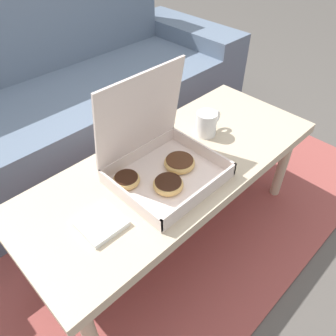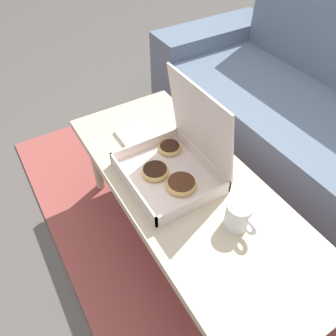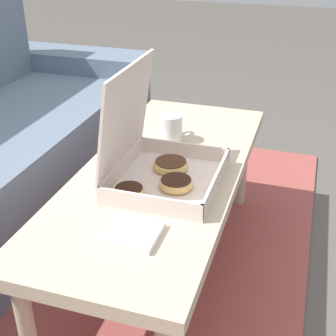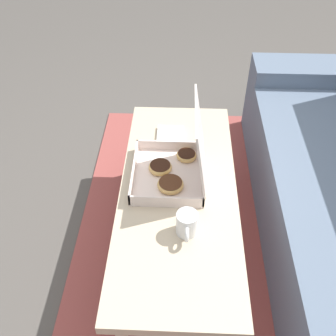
# 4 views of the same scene
# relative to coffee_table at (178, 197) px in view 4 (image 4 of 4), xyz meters

# --- Properties ---
(ground_plane) EXTENTS (12.00, 12.00, 0.00)m
(ground_plane) POSITION_rel_coffee_table_xyz_m (0.00, 0.06, -0.37)
(ground_plane) COLOR #514C47
(area_rug) EXTENTS (2.20, 1.70, 0.01)m
(area_rug) POSITION_rel_coffee_table_xyz_m (0.00, 0.36, -0.37)
(area_rug) COLOR #994742
(area_rug) RESTS_ON ground_plane
(coffee_table) EXTENTS (1.18, 0.48, 0.42)m
(coffee_table) POSITION_rel_coffee_table_xyz_m (0.00, 0.00, 0.00)
(coffee_table) COLOR #C6B293
(coffee_table) RESTS_ON ground_plane
(pastry_box) EXTENTS (0.35, 0.30, 0.35)m
(pastry_box) POSITION_rel_coffee_table_xyz_m (-0.08, -0.01, 0.11)
(pastry_box) COLOR silver
(pastry_box) RESTS_ON coffee_table
(coffee_mug) EXTENTS (0.12, 0.08, 0.10)m
(coffee_mug) POSITION_rel_coffee_table_xyz_m (0.22, 0.04, 0.09)
(coffee_mug) COLOR white
(coffee_mug) RESTS_ON coffee_table
(napkin_stack) EXTENTS (0.12, 0.12, 0.02)m
(napkin_stack) POSITION_rel_coffee_table_xyz_m (-0.35, -0.05, 0.05)
(napkin_stack) COLOR white
(napkin_stack) RESTS_ON coffee_table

